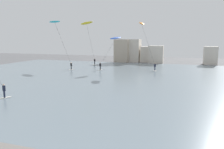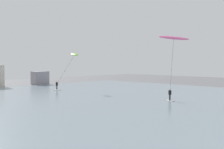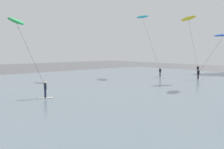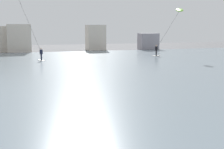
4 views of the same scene
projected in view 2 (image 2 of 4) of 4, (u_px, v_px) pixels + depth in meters
water_bay at (13, 108)px, 32.23m from camera, size 84.00×52.00×0.10m
kitesurfer_lime at (72, 58)px, 52.03m from camera, size 3.94×4.25×7.18m
kitesurfer_pink at (173, 42)px, 34.94m from camera, size 3.84×4.16×8.86m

